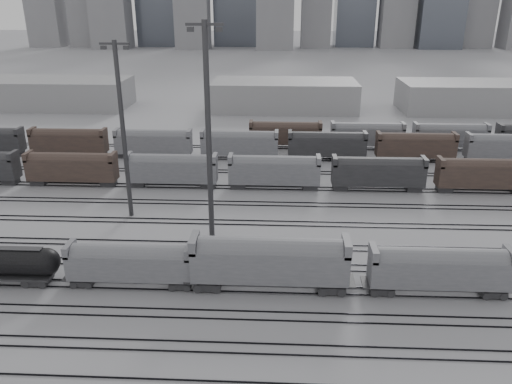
{
  "coord_description": "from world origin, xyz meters",
  "views": [
    {
      "loc": [
        8.76,
        -45.85,
        29.78
      ],
      "look_at": [
        5.58,
        19.87,
        4.0
      ],
      "focal_mm": 35.0,
      "sensor_mm": 36.0,
      "label": 1
    }
  ],
  "objects_px": {
    "hopper_car_a": "(130,262)",
    "hopper_car_c": "(440,267)",
    "hopper_car_b": "(270,259)",
    "light_mast_c": "(208,130)"
  },
  "relations": [
    {
      "from": "hopper_car_a",
      "to": "hopper_car_c",
      "type": "xyz_separation_m",
      "value": [
        33.08,
        0.0,
        0.24
      ]
    },
    {
      "from": "hopper_car_a",
      "to": "hopper_car_c",
      "type": "distance_m",
      "value": 33.08
    },
    {
      "from": "hopper_car_a",
      "to": "hopper_car_b",
      "type": "xyz_separation_m",
      "value": [
        15.15,
        0.0,
        0.7
      ]
    },
    {
      "from": "hopper_car_a",
      "to": "hopper_car_c",
      "type": "bearing_deg",
      "value": 0.0
    },
    {
      "from": "hopper_car_b",
      "to": "hopper_car_c",
      "type": "distance_m",
      "value": 17.93
    },
    {
      "from": "hopper_car_a",
      "to": "light_mast_c",
      "type": "bearing_deg",
      "value": 59.8
    },
    {
      "from": "hopper_car_a",
      "to": "light_mast_c",
      "type": "xyz_separation_m",
      "value": [
        7.23,
        12.42,
        11.54
      ]
    },
    {
      "from": "hopper_car_b",
      "to": "light_mast_c",
      "type": "height_order",
      "value": "light_mast_c"
    },
    {
      "from": "hopper_car_a",
      "to": "hopper_car_c",
      "type": "relative_size",
      "value": 0.93
    },
    {
      "from": "hopper_car_a",
      "to": "light_mast_c",
      "type": "distance_m",
      "value": 18.43
    }
  ]
}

